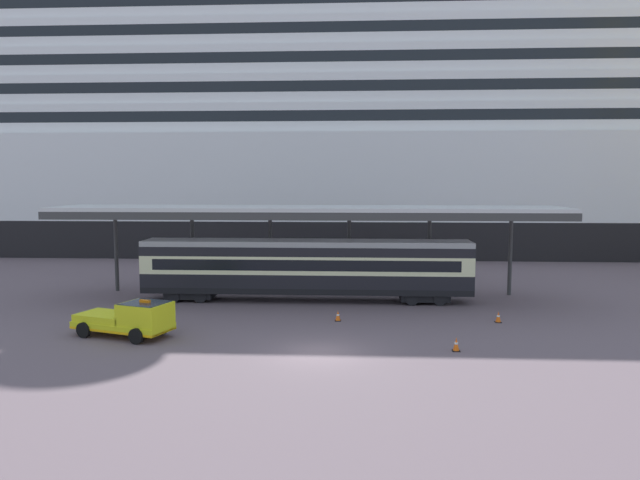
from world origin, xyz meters
The scene contains 8 objects.
ground_plane centered at (0.00, 0.00, 0.00)m, with size 400.00×400.00×0.00m, color #625259.
cruise_ship centered at (-17.54, 46.58, 13.03)m, with size 125.82×27.10×37.43m.
platform_canopy centered at (-1.62, 12.67, 6.03)m, with size 34.22×5.67×6.34m.
train_carriage centered at (-1.62, 12.21, 2.31)m, with size 21.89×2.81×4.11m.
service_truck centered at (-9.94, 2.42, 0.99)m, with size 5.57×3.55×2.02m.
traffic_cone_near centered at (6.43, 0.79, 0.33)m, with size 0.36×0.36×0.67m.
traffic_cone_mid centered at (9.83, 6.70, 0.32)m, with size 0.36×0.36×0.65m.
traffic_cone_far centered at (0.67, 6.55, 0.30)m, with size 0.36×0.36×0.61m.
Camera 1 is at (1.51, -26.64, 7.98)m, focal length 32.86 mm.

